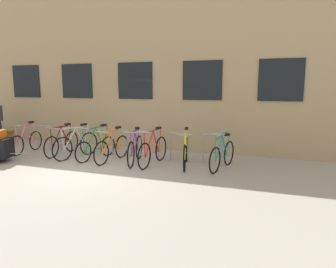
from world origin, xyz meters
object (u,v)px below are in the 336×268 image
(bicycle_orange, at_px, (112,148))
(bicycle_silver, at_px, (76,145))
(bicycle_red, at_px, (153,151))
(bicycle_green, at_px, (96,147))
(bicycle_pink, at_px, (27,141))
(bicycle_yellow, at_px, (186,152))
(bicycle_maroon, at_px, (62,143))
(bicycle_purple, at_px, (135,149))
(bicycle_teal, at_px, (222,155))

(bicycle_orange, bearing_deg, bicycle_silver, 179.00)
(bicycle_red, distance_m, bicycle_green, 1.90)
(bicycle_pink, distance_m, bicycle_red, 4.62)
(bicycle_yellow, bearing_deg, bicycle_maroon, 179.36)
(bicycle_purple, distance_m, bicycle_silver, 2.04)
(bicycle_maroon, distance_m, bicycle_teal, 5.23)
(bicycle_pink, relative_size, bicycle_orange, 0.93)
(bicycle_pink, xyz_separation_m, bicycle_green, (2.72, -0.03, -0.00))
(bicycle_orange, bearing_deg, bicycle_teal, 3.72)
(bicycle_purple, height_order, bicycle_silver, bicycle_silver)
(bicycle_purple, distance_m, bicycle_green, 1.35)
(bicycle_maroon, distance_m, bicycle_green, 1.40)
(bicycle_orange, xyz_separation_m, bicycle_green, (-0.59, 0.06, -0.01))
(bicycle_pink, xyz_separation_m, bicycle_maroon, (1.33, 0.13, 0.01))
(bicycle_teal, relative_size, bicycle_green, 0.99)
(bicycle_yellow, bearing_deg, bicycle_pink, -179.12)
(bicycle_yellow, height_order, bicycle_silver, bicycle_yellow)
(bicycle_green, bearing_deg, bicycle_pink, 179.37)
(bicycle_maroon, relative_size, bicycle_teal, 1.05)
(bicycle_pink, bearing_deg, bicycle_yellow, 0.88)
(bicycle_purple, distance_m, bicycle_yellow, 1.49)
(bicycle_silver, bearing_deg, bicycle_green, 3.20)
(bicycle_purple, relative_size, bicycle_maroon, 0.97)
(bicycle_maroon, xyz_separation_m, bicycle_teal, (5.23, -0.01, -0.00))
(bicycle_purple, distance_m, bicycle_red, 0.55)
(bicycle_pink, xyz_separation_m, bicycle_teal, (6.57, 0.12, 0.01))
(bicycle_purple, xyz_separation_m, bicycle_red, (0.55, 0.02, 0.00))
(bicycle_orange, relative_size, bicycle_green, 1.04)
(bicycle_purple, bearing_deg, bicycle_green, 177.35)
(bicycle_teal, bearing_deg, bicycle_green, -177.76)
(bicycle_pink, xyz_separation_m, bicycle_red, (4.62, -0.07, 0.03))
(bicycle_pink, relative_size, bicycle_teal, 0.98)
(bicycle_purple, relative_size, bicycle_orange, 0.96)
(bicycle_yellow, relative_size, bicycle_maroon, 1.02)
(bicycle_yellow, relative_size, bicycle_silver, 1.01)
(bicycle_orange, bearing_deg, bicycle_purple, -0.06)
(bicycle_teal, height_order, bicycle_green, bicycle_green)
(bicycle_maroon, xyz_separation_m, bicycle_orange, (1.98, -0.22, 0.00))
(bicycle_green, bearing_deg, bicycle_red, -1.12)
(bicycle_silver, distance_m, bicycle_green, 0.70)
(bicycle_teal, relative_size, bicycle_orange, 0.95)
(bicycle_yellow, height_order, bicycle_red, bicycle_yellow)
(bicycle_purple, bearing_deg, bicycle_red, 2.58)
(bicycle_purple, relative_size, bicycle_red, 0.93)
(bicycle_purple, bearing_deg, bicycle_teal, 4.86)
(bicycle_yellow, height_order, bicycle_orange, bicycle_yellow)
(bicycle_silver, bearing_deg, bicycle_teal, 2.39)
(bicycle_red, bearing_deg, bicycle_purple, -177.42)
(bicycle_orange, bearing_deg, bicycle_green, 174.04)
(bicycle_red, relative_size, bicycle_silver, 1.03)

